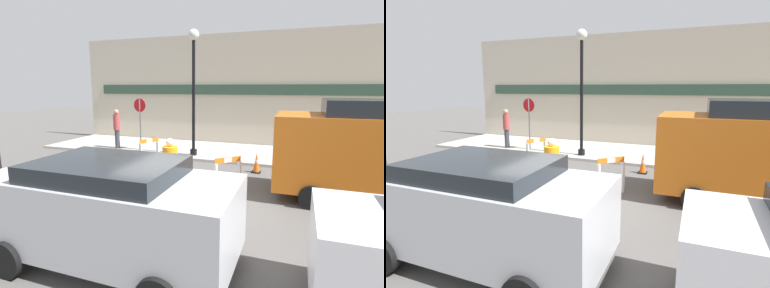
# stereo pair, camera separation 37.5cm
# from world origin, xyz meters

# --- Properties ---
(ground_plane) EXTENTS (60.00, 60.00, 0.00)m
(ground_plane) POSITION_xyz_m (0.00, 0.00, 0.00)
(ground_plane) COLOR #565451
(sidewalk_slab) EXTENTS (18.00, 3.85, 0.11)m
(sidewalk_slab) POSITION_xyz_m (0.00, 6.42, 0.06)
(sidewalk_slab) COLOR #ADA89E
(sidewalk_slab) RESTS_ON ground_plane
(storefront_facade) EXTENTS (18.00, 0.22, 5.50)m
(storefront_facade) POSITION_xyz_m (0.00, 8.42, 2.75)
(storefront_facade) COLOR #BCB29E
(storefront_facade) RESTS_ON ground_plane
(streetlamp_post) EXTENTS (0.44, 0.44, 5.05)m
(streetlamp_post) POSITION_xyz_m (-1.49, 5.11, 3.36)
(streetlamp_post) COLOR black
(streetlamp_post) RESTS_ON sidewalk_slab
(stop_sign) EXTENTS (0.60, 0.07, 2.32)m
(stop_sign) POSITION_xyz_m (-4.11, 5.31, 1.66)
(stop_sign) COLOR gray
(stop_sign) RESTS_ON sidewalk_slab
(barricade_0) EXTENTS (0.52, 0.78, 1.02)m
(barricade_0) POSITION_xyz_m (-2.64, 3.36, 0.55)
(barricade_0) COLOR white
(barricade_0) RESTS_ON ground_plane
(barricade_1) EXTENTS (0.68, 0.66, 1.04)m
(barricade_1) POSITION_xyz_m (0.84, 1.34, 0.56)
(barricade_1) COLOR white
(barricade_1) RESTS_ON ground_plane
(traffic_cone_0) EXTENTS (0.30, 0.30, 0.66)m
(traffic_cone_0) POSITION_xyz_m (-2.59, 1.78, 0.32)
(traffic_cone_0) COLOR black
(traffic_cone_0) RESTS_ON ground_plane
(traffic_cone_1) EXTENTS (0.30, 0.30, 0.62)m
(traffic_cone_1) POSITION_xyz_m (0.09, 0.90, 0.30)
(traffic_cone_1) COLOR black
(traffic_cone_1) RESTS_ON ground_plane
(traffic_cone_2) EXTENTS (0.30, 0.30, 0.70)m
(traffic_cone_2) POSITION_xyz_m (1.31, 3.71, 0.34)
(traffic_cone_2) COLOR black
(traffic_cone_2) RESTS_ON ground_plane
(traffic_cone_3) EXTENTS (0.30, 0.30, 0.46)m
(traffic_cone_3) POSITION_xyz_m (-3.04, 2.23, 0.22)
(traffic_cone_3) COLOR black
(traffic_cone_3) RESTS_ON ground_plane
(person_worker) EXTENTS (0.44, 0.44, 1.69)m
(person_worker) POSITION_xyz_m (-0.34, 0.10, 0.90)
(person_worker) COLOR #33333D
(person_worker) RESTS_ON ground_plane
(person_pedestrian) EXTENTS (0.39, 0.39, 1.81)m
(person_pedestrian) POSITION_xyz_m (-5.31, 5.26, 1.11)
(person_pedestrian) COLOR #33333D
(person_pedestrian) RESTS_ON sidewalk_slab
(parked_car_1) EXTENTS (4.16, 2.00, 1.77)m
(parked_car_1) POSITION_xyz_m (-0.23, -2.58, 1.00)
(parked_car_1) COLOR #B7BABF
(parked_car_1) RESTS_ON ground_plane
(work_van) EXTENTS (5.04, 2.20, 2.62)m
(work_van) POSITION_xyz_m (4.56, 1.96, 1.42)
(work_van) COLOR #D16619
(work_van) RESTS_ON ground_plane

